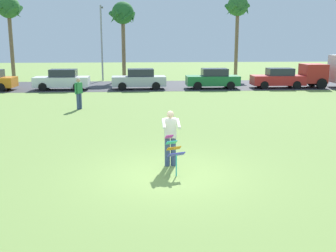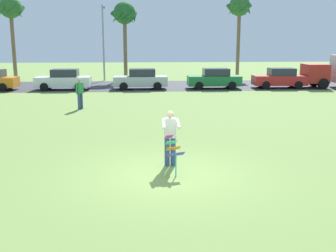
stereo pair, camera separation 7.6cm
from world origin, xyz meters
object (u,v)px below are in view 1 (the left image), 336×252
at_px(parked_car_red, 278,78).
at_px(person_kite_flyer, 170,136).
at_px(kite_held, 174,150).
at_px(palm_tree_centre_far, 238,9).
at_px(streetlight_pole, 102,38).
at_px(person_walker_near, 79,93).
at_px(parked_car_silver, 139,79).
at_px(palm_tree_right_near, 123,16).
at_px(parked_car_white, 62,80).
at_px(palm_tree_left_near, 9,11).
at_px(parked_car_green, 213,79).

bearing_deg(parked_car_red, person_kite_flyer, -117.20).
xyz_separation_m(kite_held, palm_tree_centre_far, (9.23, 31.08, 6.14)).
bearing_deg(streetlight_pole, person_walker_near, -89.80).
distance_m(person_kite_flyer, kite_held, 0.85).
bearing_deg(palm_tree_centre_far, parked_car_silver, -135.02).
bearing_deg(kite_held, palm_tree_right_near, 94.69).
height_order(parked_car_red, palm_tree_centre_far, palm_tree_centre_far).
height_order(parked_car_white, palm_tree_left_near, palm_tree_left_near).
bearing_deg(palm_tree_right_near, streetlight_pole, -164.18).
height_order(parked_car_green, palm_tree_centre_far, palm_tree_centre_far).
bearing_deg(parked_car_green, parked_car_white, 180.00).
bearing_deg(parked_car_green, palm_tree_right_near, 132.73).
relative_size(parked_car_red, streetlight_pole, 0.61).
height_order(palm_tree_right_near, palm_tree_centre_far, palm_tree_centre_far).
xyz_separation_m(person_kite_flyer, kite_held, (0.03, -0.82, -0.20)).
xyz_separation_m(kite_held, parked_car_white, (-6.91, 20.93, 0.02)).
relative_size(parked_car_silver, parked_car_green, 1.01).
relative_size(palm_tree_left_near, palm_tree_right_near, 1.07).
distance_m(parked_car_silver, palm_tree_centre_far, 15.60).
relative_size(palm_tree_left_near, streetlight_pole, 1.13).
bearing_deg(palm_tree_left_near, parked_car_white, -54.41).
relative_size(person_kite_flyer, palm_tree_left_near, 0.22).
xyz_separation_m(parked_car_white, palm_tree_left_near, (-6.25, 8.73, 5.78)).
distance_m(parked_car_green, palm_tree_centre_far, 12.59).
height_order(parked_car_green, person_walker_near, person_walker_near).
relative_size(parked_car_white, palm_tree_left_near, 0.53).
xyz_separation_m(person_kite_flyer, palm_tree_left_near, (-13.13, 28.84, 5.60)).
distance_m(palm_tree_centre_far, streetlight_pole, 14.20).
height_order(parked_car_red, streetlight_pole, streetlight_pole).
xyz_separation_m(parked_car_red, streetlight_pole, (-14.69, 7.37, 3.22)).
height_order(parked_car_white, streetlight_pole, streetlight_pole).
bearing_deg(palm_tree_left_near, kite_held, -66.07).
distance_m(parked_car_silver, palm_tree_left_near, 16.11).
bearing_deg(person_walker_near, palm_tree_centre_far, 55.03).
height_order(palm_tree_left_near, palm_tree_right_near, palm_tree_left_near).
height_order(parked_car_silver, palm_tree_left_near, palm_tree_left_near).
xyz_separation_m(parked_car_green, parked_car_red, (5.33, -0.00, 0.00)).
bearing_deg(parked_car_green, person_kite_flyer, -103.97).
bearing_deg(palm_tree_right_near, parked_car_white, -119.80).
distance_m(parked_car_silver, streetlight_pole, 8.76).
height_order(parked_car_silver, palm_tree_centre_far, palm_tree_centre_far).
bearing_deg(kite_held, palm_tree_left_near, 113.93).
distance_m(parked_car_red, palm_tree_left_near, 25.70).
distance_m(palm_tree_left_near, streetlight_pole, 9.24).
bearing_deg(kite_held, palm_tree_centre_far, 73.46).
height_order(kite_held, palm_tree_centre_far, palm_tree_centre_far).
xyz_separation_m(parked_car_white, parked_car_red, (17.21, -0.00, 0.00)).
relative_size(parked_car_silver, palm_tree_centre_far, 0.51).
relative_size(kite_held, parked_car_silver, 0.26).
relative_size(parked_car_white, palm_tree_right_near, 0.57).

